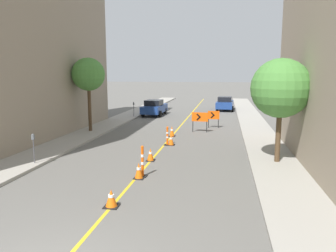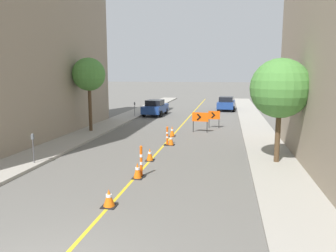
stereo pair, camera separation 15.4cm
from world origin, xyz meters
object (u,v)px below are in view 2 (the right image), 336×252
traffic_cone_third (150,155)px  street_tree_left_near (89,75)px  parked_car_curb_near (155,108)px  delineator_post_front (141,163)px  traffic_cone_fourth (171,140)px  delineator_post_rear (167,137)px  traffic_cone_fifth (172,131)px  traffic_cone_nearest (109,198)px  arrow_barricade_primary (200,118)px  parking_meter_far_curb (135,106)px  arrow_barricade_secondary (214,116)px  parked_car_curb_mid (226,103)px  street_tree_right_near (280,89)px  parking_meter_near_curb (33,142)px  traffic_cone_second (137,171)px

traffic_cone_third → street_tree_left_near: (-6.02, 6.77, 3.84)m
parked_car_curb_near → delineator_post_front: bearing=-76.4°
traffic_cone_fourth → delineator_post_rear: delineator_post_rear is taller
traffic_cone_fifth → parked_car_curb_near: (-3.57, 10.73, 0.44)m
traffic_cone_third → delineator_post_front: delineator_post_front is taller
traffic_cone_fourth → traffic_cone_third: bearing=-96.8°
traffic_cone_nearest → traffic_cone_third: size_ratio=0.93×
delineator_post_front → arrow_barricade_primary: bearing=81.9°
delineator_post_rear → parking_meter_far_curb: size_ratio=0.82×
traffic_cone_third → arrow_barricade_secondary: (2.68, 10.43, 0.63)m
traffic_cone_nearest → arrow_barricade_primary: bearing=82.9°
arrow_barricade_primary → arrow_barricade_secondary: size_ratio=1.09×
traffic_cone_fifth → arrow_barricade_secondary: size_ratio=0.54×
traffic_cone_third → delineator_post_rear: (0.20, 3.64, 0.17)m
parked_car_curb_mid → parking_meter_far_curb: size_ratio=3.19×
parking_meter_far_curb → parked_car_curb_mid: bearing=42.7°
parked_car_curb_mid → traffic_cone_nearest: bearing=-93.7°
parked_car_curb_near → traffic_cone_fifth: bearing=-68.9°
traffic_cone_nearest → arrow_barricade_primary: size_ratio=0.41×
traffic_cone_fifth → street_tree_right_near: 9.03m
traffic_cone_third → traffic_cone_fifth: (0.03, 6.36, 0.04)m
arrow_barricade_primary → parking_meter_near_curb: parking_meter_near_curb is taller
traffic_cone_nearest → street_tree_right_near: 9.20m
arrow_barricade_secondary → parking_meter_near_curb: 14.51m
traffic_cone_second → traffic_cone_fifth: traffic_cone_fifth is taller
traffic_cone_fourth → street_tree_right_near: street_tree_right_near is taller
delineator_post_front → parked_car_curb_mid: size_ratio=0.30×
delineator_post_rear → street_tree_right_near: size_ratio=0.24×
parking_meter_far_curb → street_tree_left_near: (-0.92, -8.23, 3.04)m
traffic_cone_third → delineator_post_front: (0.23, -2.47, 0.27)m
arrow_barricade_secondary → traffic_cone_fourth: bearing=-111.0°
traffic_cone_fourth → street_tree_left_near: street_tree_left_near is taller
traffic_cone_nearest → traffic_cone_second: traffic_cone_second is taller
arrow_barricade_primary → parking_meter_far_curb: 9.59m
traffic_cone_nearest → street_tree_left_near: bearing=115.8°
arrow_barricade_primary → parked_car_curb_near: 10.26m
traffic_cone_nearest → delineator_post_front: bearing=86.2°
traffic_cone_fourth → street_tree_right_near: size_ratio=0.14×
traffic_cone_fifth → street_tree_left_near: 7.16m
traffic_cone_third → traffic_cone_fifth: traffic_cone_fifth is taller
delineator_post_front → parked_car_curb_mid: (3.29, 25.42, 0.22)m
street_tree_left_near → street_tree_right_near: street_tree_left_near is taller
traffic_cone_nearest → traffic_cone_fourth: traffic_cone_fourth is taller
street_tree_right_near → traffic_cone_second: bearing=-151.6°
traffic_cone_fourth → delineator_post_front: (-0.20, -6.09, 0.25)m
traffic_cone_fourth → parking_meter_far_curb: bearing=115.9°
traffic_cone_fourth → delineator_post_rear: (-0.23, 0.02, 0.16)m
street_tree_left_near → street_tree_right_near: (12.06, -6.34, -0.57)m
arrow_barricade_primary → parked_car_curb_mid: 14.74m
traffic_cone_fourth → parked_car_curb_near: size_ratio=0.15×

